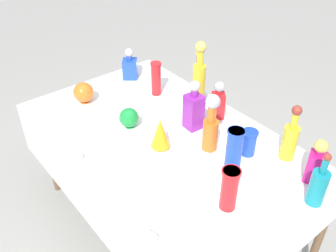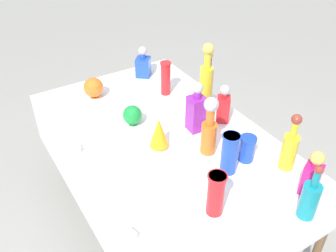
# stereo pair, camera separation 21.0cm
# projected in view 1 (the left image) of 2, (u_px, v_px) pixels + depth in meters

# --- Properties ---
(ground_plane) EXTENTS (40.00, 40.00, 0.00)m
(ground_plane) POSITION_uv_depth(u_px,v_px,m) (168.00, 226.00, 2.61)
(ground_plane) COLOR gray
(display_table) EXTENTS (1.84, 1.09, 0.76)m
(display_table) POSITION_uv_depth(u_px,v_px,m) (163.00, 150.00, 2.17)
(display_table) COLOR white
(display_table) RESTS_ON ground
(tall_bottle_0) EXTENTS (0.07, 0.07, 0.35)m
(tall_bottle_0) POSITION_uv_depth(u_px,v_px,m) (198.00, 78.00, 2.47)
(tall_bottle_0) COLOR #C61972
(tall_bottle_0) RESTS_ON display_table
(tall_bottle_1) EXTENTS (0.08, 0.08, 0.45)m
(tall_bottle_1) POSITION_uv_depth(u_px,v_px,m) (199.00, 80.00, 2.33)
(tall_bottle_1) COLOR yellow
(tall_bottle_1) RESTS_ON display_table
(tall_bottle_2) EXTENTS (0.08, 0.08, 0.33)m
(tall_bottle_2) POSITION_uv_depth(u_px,v_px,m) (290.00, 138.00, 1.96)
(tall_bottle_2) COLOR yellow
(tall_bottle_2) RESTS_ON display_table
(tall_bottle_3) EXTENTS (0.09, 0.09, 0.35)m
(tall_bottle_3) POSITION_uv_depth(u_px,v_px,m) (211.00, 125.00, 2.01)
(tall_bottle_3) COLOR orange
(tall_bottle_3) RESTS_ON display_table
(tall_bottle_4) EXTENTS (0.08, 0.08, 0.29)m
(tall_bottle_4) POSITION_uv_depth(u_px,v_px,m) (318.00, 186.00, 1.71)
(tall_bottle_4) COLOR teal
(tall_bottle_4) RESTS_ON display_table
(square_decanter_0) EXTENTS (0.11, 0.11, 0.25)m
(square_decanter_0) POSITION_uv_depth(u_px,v_px,m) (218.00, 102.00, 2.29)
(square_decanter_0) COLOR red
(square_decanter_0) RESTS_ON display_table
(square_decanter_1) EXTENTS (0.14, 0.14, 0.23)m
(square_decanter_1) POSITION_uv_depth(u_px,v_px,m) (130.00, 66.00, 2.72)
(square_decanter_1) COLOR blue
(square_decanter_1) RESTS_ON display_table
(square_decanter_2) EXTENTS (0.10, 0.10, 0.32)m
(square_decanter_2) POSITION_uv_depth(u_px,v_px,m) (194.00, 108.00, 2.19)
(square_decanter_2) COLOR purple
(square_decanter_2) RESTS_ON display_table
(square_decanter_3) EXTENTS (0.11, 0.11, 0.25)m
(square_decanter_3) POSITION_uv_depth(u_px,v_px,m) (316.00, 163.00, 1.83)
(square_decanter_3) COLOR #C61972
(square_decanter_3) RESTS_ON display_table
(slender_vase_0) EXTENTS (0.09, 0.09, 0.23)m
(slender_vase_0) POSITION_uv_depth(u_px,v_px,m) (229.00, 188.00, 1.68)
(slender_vase_0) COLOR red
(slender_vase_0) RESTS_ON display_table
(slender_vase_1) EXTENTS (0.07, 0.07, 0.24)m
(slender_vase_1) POSITION_uv_depth(u_px,v_px,m) (156.00, 78.00, 2.51)
(slender_vase_1) COLOR red
(slender_vase_1) RESTS_ON display_table
(slender_vase_2) EXTENTS (0.09, 0.09, 0.23)m
(slender_vase_2) POSITION_uv_depth(u_px,v_px,m) (234.00, 148.00, 1.91)
(slender_vase_2) COLOR blue
(slender_vase_2) RESTS_ON display_table
(slender_vase_3) EXTENTS (0.09, 0.09, 0.15)m
(slender_vase_3) POSITION_uv_depth(u_px,v_px,m) (249.00, 142.00, 2.02)
(slender_vase_3) COLOR blue
(slender_vase_3) RESTS_ON display_table
(fluted_vase_0) EXTENTS (0.11, 0.11, 0.19)m
(fluted_vase_0) POSITION_uv_depth(u_px,v_px,m) (160.00, 133.00, 2.05)
(fluted_vase_0) COLOR orange
(fluted_vase_0) RESTS_ON display_table
(round_bowl_0) EXTENTS (0.13, 0.13, 0.14)m
(round_bowl_0) POSITION_uv_depth(u_px,v_px,m) (84.00, 92.00, 2.45)
(round_bowl_0) COLOR orange
(round_bowl_0) RESTS_ON display_table
(round_bowl_1) EXTENTS (0.12, 0.12, 0.13)m
(round_bowl_1) POSITION_uv_depth(u_px,v_px,m) (129.00, 118.00, 2.23)
(round_bowl_1) COLOR #198C38
(round_bowl_1) RESTS_ON display_table
(price_tag_left) EXTENTS (0.06, 0.02, 0.04)m
(price_tag_left) POSITION_uv_depth(u_px,v_px,m) (79.00, 155.00, 2.02)
(price_tag_left) COLOR white
(price_tag_left) RESTS_ON display_table
(price_tag_center) EXTENTS (0.06, 0.03, 0.04)m
(price_tag_center) POSITION_uv_depth(u_px,v_px,m) (152.00, 236.00, 1.59)
(price_tag_center) COLOR white
(price_tag_center) RESTS_ON display_table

